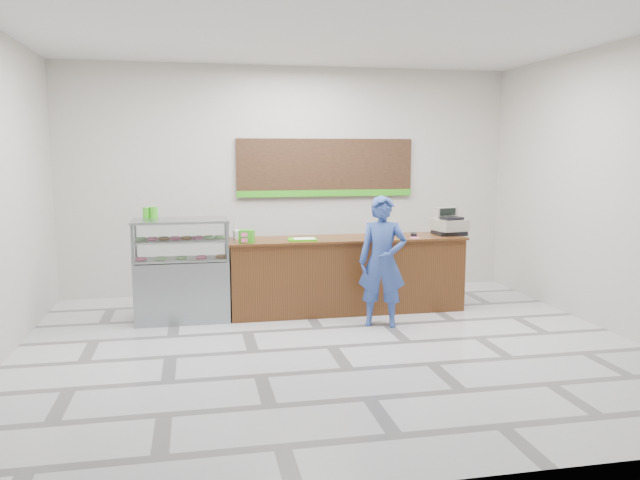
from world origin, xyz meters
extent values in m
plane|color=silver|center=(0.00, 0.00, 0.00)|extent=(7.00, 7.00, 0.00)
plane|color=beige|center=(0.00, 3.00, 1.75)|extent=(7.00, 0.00, 7.00)
plane|color=silver|center=(0.00, 0.00, 3.50)|extent=(7.00, 7.00, 0.00)
cube|color=#5D2E15|center=(0.55, 1.55, 0.50)|extent=(3.20, 0.70, 1.00)
cube|color=#5D2E15|center=(0.55, 1.55, 1.01)|extent=(3.26, 0.76, 0.03)
cube|color=gray|center=(-1.67, 1.55, 0.40)|extent=(1.20, 0.70, 0.80)
cube|color=white|center=(-1.67, 1.55, 1.05)|extent=(1.20, 0.70, 0.50)
cube|color=gray|center=(-1.67, 1.55, 1.31)|extent=(1.22, 0.72, 0.03)
cube|color=silver|center=(-1.67, 1.55, 0.82)|extent=(1.14, 0.64, 0.02)
cube|color=silver|center=(-1.67, 1.55, 1.06)|extent=(1.14, 0.64, 0.02)
torus|color=pink|center=(-2.17, 1.45, 0.85)|extent=(0.15, 0.15, 0.05)
torus|color=#91D178|center=(-1.92, 1.45, 0.85)|extent=(0.15, 0.15, 0.05)
torus|color=#91D178|center=(-1.67, 1.45, 0.85)|extent=(0.15, 0.15, 0.05)
torus|color=pink|center=(-1.42, 1.45, 0.85)|extent=(0.15, 0.15, 0.05)
torus|color=#925B2A|center=(-1.17, 1.45, 0.85)|extent=(0.15, 0.15, 0.05)
torus|color=#91D178|center=(-2.17, 1.60, 1.09)|extent=(0.15, 0.15, 0.05)
torus|color=pink|center=(-2.03, 1.60, 1.09)|extent=(0.15, 0.15, 0.05)
torus|color=#925B2A|center=(-1.88, 1.60, 1.09)|extent=(0.15, 0.15, 0.05)
torus|color=pink|center=(-1.74, 1.60, 1.09)|extent=(0.15, 0.15, 0.05)
torus|color=#925B2A|center=(-1.60, 1.60, 1.09)|extent=(0.15, 0.15, 0.05)
torus|color=pink|center=(-1.46, 1.60, 1.09)|extent=(0.15, 0.15, 0.05)
torus|color=#91D178|center=(-1.31, 1.60, 1.09)|extent=(0.15, 0.15, 0.05)
torus|color=#91D178|center=(-1.17, 1.60, 1.09)|extent=(0.15, 0.15, 0.05)
cube|color=black|center=(0.55, 2.96, 1.95)|extent=(2.80, 0.05, 0.90)
cube|color=green|center=(0.55, 2.93, 1.55)|extent=(2.80, 0.02, 0.10)
cube|color=black|center=(2.05, 1.57, 1.06)|extent=(0.40, 0.40, 0.06)
cube|color=gray|center=(2.05, 1.57, 1.17)|extent=(0.48, 0.49, 0.16)
cube|color=black|center=(2.05, 1.49, 1.27)|extent=(0.31, 0.25, 0.04)
cube|color=gray|center=(2.05, 1.69, 1.33)|extent=(0.35, 0.17, 0.16)
cube|color=black|center=(2.05, 1.63, 1.35)|extent=(0.26, 0.07, 0.10)
cube|color=black|center=(1.50, 1.51, 1.05)|extent=(0.13, 0.18, 0.04)
cube|color=#35CA02|center=(-0.09, 1.42, 1.04)|extent=(0.40, 0.30, 0.02)
cube|color=white|center=(-0.07, 1.42, 1.05)|extent=(0.29, 0.21, 0.00)
cube|color=white|center=(-0.88, 1.67, 1.09)|extent=(0.17, 0.17, 0.12)
cylinder|color=silver|center=(-0.95, 1.73, 1.09)|extent=(0.08, 0.08, 0.12)
cube|color=green|center=(-0.84, 1.32, 1.11)|extent=(0.22, 0.18, 0.17)
cylinder|color=pink|center=(1.46, 1.34, 1.03)|extent=(0.14, 0.14, 0.00)
cylinder|color=green|center=(-2.10, 1.72, 1.40)|extent=(0.09, 0.09, 0.15)
cylinder|color=green|center=(-2.01, 1.69, 1.41)|extent=(0.10, 0.10, 0.15)
imported|color=#2D4690|center=(0.82, 0.76, 0.83)|extent=(0.70, 0.57, 1.65)
camera|label=1|loc=(-1.49, -6.67, 2.18)|focal=35.00mm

